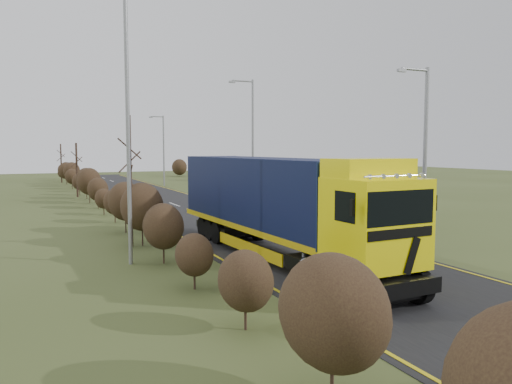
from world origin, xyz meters
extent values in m
plane|color=#39441D|center=(0.00, 0.00, 0.00)|extent=(160.00, 160.00, 0.00)
cube|color=black|center=(0.00, 10.00, 0.01)|extent=(8.00, 120.00, 0.02)
cube|color=#312E2C|center=(6.50, 20.00, 0.01)|extent=(6.00, 18.00, 0.02)
cube|color=gold|center=(-3.70, 10.00, 0.03)|extent=(0.12, 116.00, 0.01)
cube|color=gold|center=(3.70, 10.00, 0.03)|extent=(0.12, 116.00, 0.01)
cube|color=silver|center=(0.00, -4.00, 0.03)|extent=(0.12, 3.00, 0.01)
cube|color=silver|center=(0.00, 4.00, 0.03)|extent=(0.12, 3.00, 0.01)
cube|color=silver|center=(0.00, 12.00, 0.03)|extent=(0.12, 3.00, 0.01)
cube|color=silver|center=(0.00, 20.00, 0.03)|extent=(0.12, 3.00, 0.01)
cube|color=silver|center=(0.00, 28.00, 0.03)|extent=(0.12, 3.00, 0.01)
cube|color=silver|center=(0.00, 36.00, 0.03)|extent=(0.12, 3.00, 0.01)
cube|color=silver|center=(0.00, 44.00, 0.03)|extent=(0.12, 3.00, 0.01)
cube|color=silver|center=(0.00, 52.00, 0.03)|extent=(0.12, 3.00, 0.01)
cube|color=silver|center=(0.00, 60.00, 0.03)|extent=(0.12, 3.00, 0.01)
ellipsoid|color=black|center=(-6.05, -12.00, 1.69)|extent=(1.80, 2.34, 2.07)
ellipsoid|color=black|center=(-5.97, -8.00, 1.26)|extent=(1.34, 1.74, 1.54)
ellipsoid|color=black|center=(-6.02, -4.00, 1.14)|extent=(1.21, 1.57, 1.39)
ellipsoid|color=black|center=(-6.00, 0.00, 1.49)|extent=(1.58, 2.06, 1.82)
ellipsoid|color=black|center=(-5.98, 4.00, 1.84)|extent=(1.96, 2.55, 2.25)
ellipsoid|color=black|center=(-6.03, 8.00, 1.72)|extent=(1.83, 2.38, 2.10)
ellipsoid|color=black|center=(-5.95, 12.00, 1.28)|extent=(1.37, 1.78, 1.57)
ellipsoid|color=black|center=(-6.06, 16.00, 1.13)|extent=(1.20, 1.56, 1.38)
ellipsoid|color=black|center=(-5.92, 20.00, 1.46)|extent=(1.55, 2.02, 1.78)
ellipsoid|color=black|center=(-6.09, 24.00, 1.83)|extent=(1.95, 2.53, 2.24)
ellipsoid|color=black|center=(-5.90, 28.00, 1.74)|extent=(1.85, 2.41, 2.13)
ellipsoid|color=black|center=(-6.12, 32.00, 1.31)|extent=(1.40, 1.81, 1.61)
ellipsoid|color=black|center=(-5.87, 36.00, 1.12)|extent=(1.19, 1.55, 1.37)
ellipsoid|color=black|center=(-6.14, 40.00, 1.43)|extent=(1.52, 1.97, 1.75)
ellipsoid|color=black|center=(-5.84, 44.00, 1.81)|extent=(1.93, 2.51, 2.22)
ellipsoid|color=black|center=(-6.17, 48.00, 1.76)|extent=(1.88, 2.44, 2.16)
ellipsoid|color=black|center=(-5.82, 52.00, 1.34)|extent=(1.43, 1.85, 1.64)
ellipsoid|color=black|center=(-6.19, 56.00, 1.12)|extent=(1.19, 1.55, 1.37)
ellipsoid|color=black|center=(-5.80, 60.00, 1.40)|extent=(1.49, 1.93, 1.71)
cylinder|color=#332219|center=(-6.50, 4.00, 3.03)|extent=(0.18, 0.18, 6.05)
cylinder|color=#332219|center=(-6.50, 30.00, 2.53)|extent=(0.18, 0.18, 5.06)
cylinder|color=#332219|center=(-6.50, 52.00, 2.57)|extent=(0.18, 0.18, 5.15)
cube|color=black|center=(-1.58, -6.56, 0.71)|extent=(2.63, 4.75, 0.45)
cube|color=yellow|center=(-1.58, -7.47, 2.37)|extent=(2.62, 2.33, 2.62)
cube|color=black|center=(-1.58, -8.52, 0.55)|extent=(2.53, 0.23, 0.55)
cube|color=black|center=(-2.00, -8.59, 1.56)|extent=(0.61, 0.05, 1.09)
cube|color=black|center=(-1.15, -8.59, 1.56)|extent=(0.61, 0.05, 1.09)
cube|color=black|center=(-1.58, -8.56, 2.93)|extent=(2.37, 0.17, 0.96)
cube|color=black|center=(-1.58, -8.59, 2.22)|extent=(2.32, 0.13, 0.28)
cube|color=yellow|center=(-1.58, -7.11, 3.97)|extent=(2.58, 1.52, 0.57)
cylinder|color=silver|center=(-1.58, -8.32, 3.78)|extent=(2.22, 0.16, 0.06)
cube|color=black|center=(-3.02, -8.32, 2.98)|extent=(0.09, 0.12, 0.45)
cube|color=black|center=(-0.13, -8.32, 2.98)|extent=(0.09, 0.12, 0.45)
cylinder|color=gray|center=(-2.74, -6.15, 0.76)|extent=(0.62, 1.34, 0.57)
cylinder|color=gray|center=(-0.41, -6.15, 0.76)|extent=(0.62, 1.34, 0.57)
cube|color=gold|center=(-1.58, 0.00, 1.24)|extent=(3.09, 12.81, 0.24)
cube|color=black|center=(-1.58, 0.00, 2.75)|extent=(3.05, 12.41, 2.77)
cube|color=#0F1C3E|center=(-1.58, 6.18, 2.75)|extent=(2.50, 0.17, 2.77)
cube|color=#0F1C3E|center=(-1.58, -6.17, 2.75)|extent=(2.50, 0.17, 2.77)
cube|color=black|center=(-1.58, 3.84, 0.66)|extent=(2.48, 3.73, 0.35)
cube|color=gold|center=(-2.81, -1.01, 0.55)|extent=(0.30, 5.55, 0.45)
cube|color=gold|center=(-0.34, -1.01, 0.55)|extent=(0.30, 5.55, 0.45)
cylinder|color=black|center=(-2.63, -8.17, 0.52)|extent=(0.37, 1.06, 1.05)
cylinder|color=black|center=(-0.52, -8.17, 0.52)|extent=(0.37, 1.06, 1.05)
cylinder|color=black|center=(-2.63, -5.65, 0.52)|extent=(0.37, 1.06, 1.05)
cylinder|color=black|center=(-0.52, -5.65, 0.52)|extent=(0.37, 1.06, 1.05)
cylinder|color=black|center=(-2.63, 2.93, 0.52)|extent=(0.37, 1.06, 1.05)
cylinder|color=black|center=(-0.52, 2.93, 0.52)|extent=(0.37, 1.06, 1.05)
cylinder|color=black|center=(-2.63, 3.94, 0.52)|extent=(0.37, 1.06, 1.05)
cylinder|color=black|center=(-0.52, 3.94, 0.52)|extent=(0.37, 1.06, 1.05)
cylinder|color=black|center=(-2.63, 4.95, 0.52)|extent=(0.37, 1.06, 1.05)
cylinder|color=black|center=(-0.52, 4.95, 0.52)|extent=(0.37, 1.06, 1.05)
imported|color=#AC0814|center=(4.80, 16.54, 0.57)|extent=(2.42, 3.63, 1.15)
imported|color=#0B133C|center=(7.99, 19.00, 0.66)|extent=(1.56, 4.07, 1.32)
cylinder|color=gray|center=(5.31, -2.16, 4.04)|extent=(0.18, 0.18, 8.08)
cylinder|color=gray|center=(4.59, -2.16, 7.94)|extent=(1.44, 0.12, 0.12)
cube|color=gray|center=(3.87, -2.16, 7.86)|extent=(0.40, 0.16, 0.13)
cylinder|color=gray|center=(5.80, 17.42, 5.00)|extent=(0.18, 0.18, 9.99)
cylinder|color=gray|center=(4.91, 17.42, 9.83)|extent=(1.78, 0.12, 0.12)
cube|color=gray|center=(4.02, 17.42, 9.72)|extent=(0.50, 0.20, 0.16)
cylinder|color=gray|center=(4.60, 41.11, 4.26)|extent=(0.18, 0.18, 8.52)
cylinder|color=gray|center=(3.84, 41.11, 8.38)|extent=(1.51, 0.12, 0.12)
cube|color=gray|center=(3.09, 41.11, 8.28)|extent=(0.43, 0.17, 0.13)
cylinder|color=gray|center=(-7.20, 0.46, 5.45)|extent=(0.16, 0.16, 10.90)
cylinder|color=gray|center=(4.51, 13.18, 0.97)|extent=(0.08, 0.08, 1.94)
cylinder|color=red|center=(4.51, 13.15, 1.94)|extent=(0.62, 0.04, 0.62)
cylinder|color=white|center=(4.51, 13.13, 1.94)|extent=(0.47, 0.02, 0.47)
cylinder|color=gray|center=(5.80, 21.52, 0.63)|extent=(0.08, 0.08, 1.26)
cube|color=#FBF30D|center=(5.80, 21.47, 1.35)|extent=(0.63, 0.04, 0.63)
camera|label=1|loc=(-10.84, -19.15, 4.54)|focal=35.00mm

